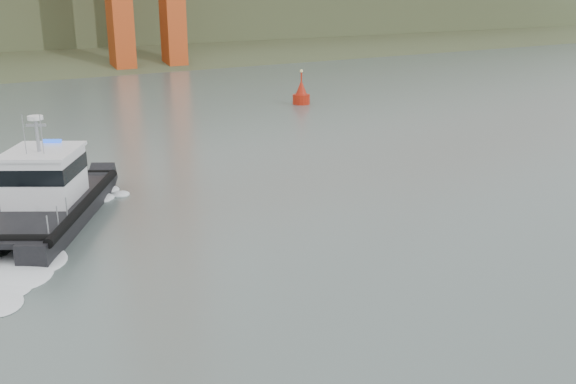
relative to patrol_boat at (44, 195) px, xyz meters
name	(u,v)px	position (x,y,z in m)	size (l,w,h in m)	color
ground	(354,314)	(6.87, -16.06, -1.40)	(400.00, 400.00, 0.00)	#53625D
patrol_boat	(44,195)	(0.00, 0.00, 0.00)	(9.71, 11.93, 5.58)	black
nav_buoy	(301,95)	(30.63, 22.07, -0.42)	(1.78, 1.78, 3.72)	#A51C0B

